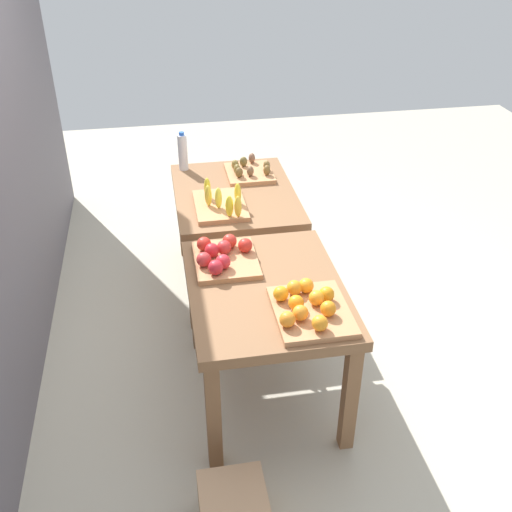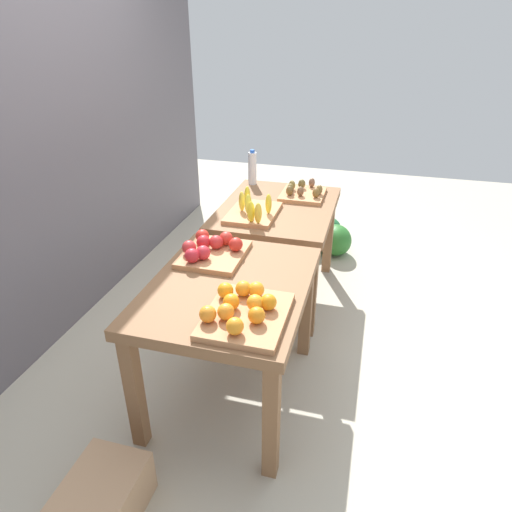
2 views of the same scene
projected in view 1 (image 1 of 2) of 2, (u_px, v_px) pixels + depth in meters
name	position (u px, v px, depth m)	size (l,w,h in m)	color
ground_plane	(249.00, 329.00, 3.95)	(8.00, 8.00, 0.00)	#B7AF9B
display_table_left	(266.00, 303.00, 3.15)	(1.04, 0.80, 0.74)	brown
display_table_right	(235.00, 206.00, 4.08)	(1.04, 0.80, 0.74)	brown
orange_bin	(309.00, 307.00, 2.87)	(0.44, 0.37, 0.11)	tan
apple_bin	(223.00, 256.00, 3.26)	(0.40, 0.35, 0.11)	tan
banana_crate	(221.00, 203.00, 3.79)	(0.45, 0.32, 0.17)	tan
kiwi_bin	(249.00, 171.00, 4.23)	(0.36, 0.32, 0.10)	tan
water_bottle	(183.00, 152.00, 4.26)	(0.07, 0.07, 0.28)	silver
watermelon_pile	(253.00, 209.00, 5.12)	(0.64, 0.58, 0.28)	#266F3D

